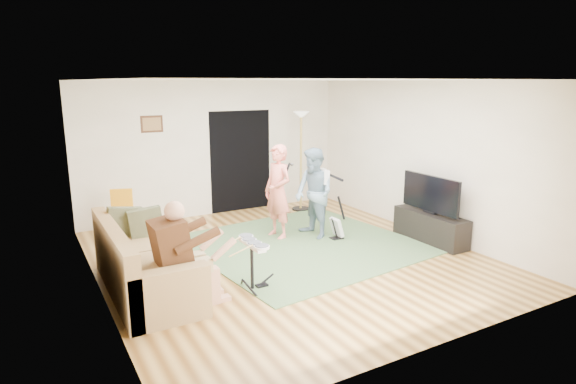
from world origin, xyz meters
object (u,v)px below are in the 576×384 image
object	(u,v)px
drum_kit	(252,268)
dining_chair	(121,224)
guitar_spare	(337,227)
television	(431,193)
sofa	(139,270)
tv_cabinet	(430,227)
torchiere_lamp	(301,143)
singer	(278,192)
guitarist	(314,193)

from	to	relation	value
drum_kit	dining_chair	world-z (taller)	dining_chair
guitar_spare	television	xyz separation A→B (m)	(1.28, -0.87, 0.63)
drum_kit	sofa	bearing A→B (deg)	153.46
tv_cabinet	drum_kit	bearing A→B (deg)	-175.44
torchiere_lamp	television	xyz separation A→B (m)	(0.80, -2.89, -0.57)
dining_chair	drum_kit	bearing A→B (deg)	-49.11
drum_kit	dining_chair	bearing A→B (deg)	110.98
sofa	guitar_spare	world-z (taller)	sofa
singer	guitar_spare	xyz separation A→B (m)	(0.83, -0.61, -0.60)
drum_kit	dining_chair	size ratio (longest dim) A/B	0.77
guitar_spare	guitarist	bearing A→B (deg)	132.24
tv_cabinet	guitarist	bearing A→B (deg)	143.61
guitarist	torchiere_lamp	distance (m)	1.97
guitarist	guitar_spare	world-z (taller)	guitarist
dining_chair	tv_cabinet	bearing A→B (deg)	-9.40
television	guitar_spare	bearing A→B (deg)	145.60
tv_cabinet	television	xyz separation A→B (m)	(-0.05, 0.00, 0.60)
singer	television	world-z (taller)	singer
dining_chair	sofa	bearing A→B (deg)	-75.39
drum_kit	guitarist	bearing A→B (deg)	37.81
sofa	drum_kit	size ratio (longest dim) A/B	3.30
sofa	television	distance (m)	4.80
torchiere_lamp	dining_chair	distance (m)	3.92
dining_chair	singer	bearing A→B (deg)	-4.20
singer	guitarist	bearing A→B (deg)	50.22
drum_kit	television	distance (m)	3.50
torchiere_lamp	tv_cabinet	distance (m)	3.23
drum_kit	tv_cabinet	xyz separation A→B (m)	(3.50, 0.28, -0.05)
guitar_spare	torchiere_lamp	xyz separation A→B (m)	(0.48, 2.02, 1.21)
tv_cabinet	television	bearing A→B (deg)	180.00
television	drum_kit	bearing A→B (deg)	-175.37
sofa	drum_kit	xyz separation A→B (m)	(1.30, -0.65, -0.00)
sofa	guitar_spare	bearing A→B (deg)	8.24
drum_kit	guitar_spare	bearing A→B (deg)	27.95
sofa	singer	xyz separation A→B (m)	(2.64, 1.12, 0.51)
guitarist	torchiere_lamp	xyz separation A→B (m)	(0.76, 1.71, 0.64)
guitar_spare	television	distance (m)	1.67
dining_chair	television	size ratio (longest dim) A/B	0.74
dining_chair	tv_cabinet	distance (m)	5.27
guitar_spare	torchiere_lamp	distance (m)	2.40
guitarist	tv_cabinet	world-z (taller)	guitarist
guitar_spare	dining_chair	world-z (taller)	dining_chair
drum_kit	guitar_spare	size ratio (longest dim) A/B	0.90
drum_kit	torchiere_lamp	distance (m)	4.28
singer	guitar_spare	bearing A→B (deg)	42.63
drum_kit	torchiere_lamp	world-z (taller)	torchiere_lamp
guitar_spare	tv_cabinet	size ratio (longest dim) A/B	0.55
guitar_spare	singer	bearing A→B (deg)	143.49
guitarist	singer	bearing A→B (deg)	-121.72
singer	dining_chair	distance (m)	2.72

